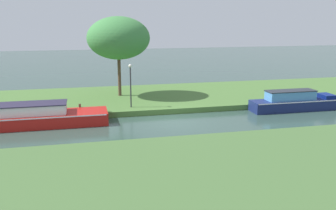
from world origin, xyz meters
name	(u,v)px	position (x,y,z in m)	size (l,w,h in m)	color
ground_plane	(175,122)	(0.00, 0.00, 0.00)	(120.00, 120.00, 0.00)	#314A41
riverbank_far	(155,97)	(0.00, 7.00, 0.20)	(72.00, 10.00, 0.40)	#497134
riverbank_near	(227,175)	(0.00, -9.00, 0.20)	(72.00, 10.00, 0.40)	#446735
navy_barge	(293,102)	(9.33, 1.20, 0.63)	(6.45, 1.54, 1.52)	navy
red_narrowboat	(12,117)	(-10.21, 1.20, 0.69)	(10.80, 2.26, 2.11)	#B31A15
willow_tree_left	(119,38)	(-2.86, 7.26, 5.13)	(5.03, 4.71, 6.44)	brown
lamp_post	(130,81)	(-2.49, 3.20, 2.35)	(0.24, 0.24, 3.12)	#333338
mooring_post_near	(80,108)	(-6.08, 2.35, 0.71)	(0.15, 0.15, 0.62)	#4A3D29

